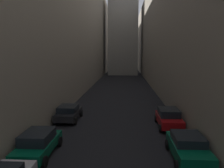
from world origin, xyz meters
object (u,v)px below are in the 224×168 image
at_px(parked_car_left_third, 38,143).
at_px(parked_car_right_third, 188,147).
at_px(parked_car_left_far, 68,112).
at_px(parked_car_right_far, 169,118).

height_order(parked_car_left_third, parked_car_right_third, parked_car_left_third).
height_order(parked_car_left_far, parked_car_right_far, parked_car_right_far).
xyz_separation_m(parked_car_left_third, parked_car_right_third, (8.80, 0.00, -0.03)).
distance_m(parked_car_left_third, parked_car_left_far, 7.54).
relative_size(parked_car_right_third, parked_car_right_far, 1.07).
bearing_deg(parked_car_left_far, parked_car_left_third, -180.00).
height_order(parked_car_left_third, parked_car_left_far, parked_car_left_third).
bearing_deg(parked_car_right_far, parked_car_right_third, 180.00).
height_order(parked_car_left_third, parked_car_right_far, parked_car_right_far).
relative_size(parked_car_left_third, parked_car_right_third, 1.00).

